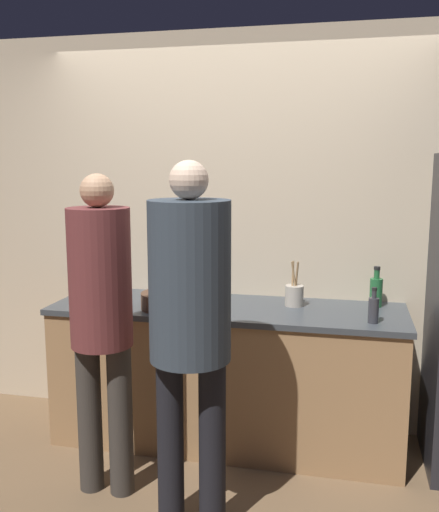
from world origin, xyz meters
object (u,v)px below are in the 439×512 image
Objects in this scene: fruit_bowl at (169,300)px; person_center at (190,312)px; person_left at (101,311)px; cup_white at (156,289)px; bottle_dark at (374,309)px; bottle_green at (376,291)px; utensil_crock at (294,295)px.

person_center is at bearing -65.17° from fruit_bowl.
person_left is 17.40× the size of cup_white.
bottle_dark is (1.20, -0.05, 0.03)m from fruit_bowl.
cup_white is at bearing -177.71° from bottle_green.
person_center is at bearing -129.17° from bottle_green.
person_center is at bearing -111.57° from utensil_crock.
person_left reaches higher than bottle_dark.
person_left is 0.84m from cup_white.
bottle_green is at bearing 2.29° from cup_white.
fruit_bowl is 1.33× the size of bottle_green.
person_left reaches higher than cup_white.
utensil_crock reaches higher than bottle_green.
bottle_dark is at bearing -13.13° from cup_white.
bottle_green is (0.49, 0.09, 0.03)m from utensil_crock.
utensil_crock is (0.74, 0.23, 0.02)m from fruit_bowl.
bottle_green reaches higher than cup_white.
bottle_green is (1.23, 0.33, 0.05)m from fruit_bowl.
bottle_green is at bearing 14.92° from fruit_bowl.
fruit_bowl is at bearing -162.49° from utensil_crock.
bottle_dark is at bearing -94.32° from bottle_green.
fruit_bowl is at bearing 72.16° from person_left.
bottle_dark is 2.05× the size of cup_white.
bottle_green is (1.41, 0.89, -0.02)m from person_left.
person_center is 1.40m from bottle_green.
person_left is 6.83× the size of bottle_green.
bottle_dark is at bearing 20.43° from person_left.
person_center is 1.16m from cup_white.
bottle_dark reaches higher than cup_white.
fruit_bowl is at bearing 114.83° from person_center.
person_center is 5.33× the size of fruit_bowl.
utensil_crock is 0.50m from bottle_green.
bottle_dark reaches higher than fruit_bowl.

